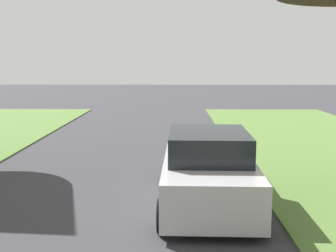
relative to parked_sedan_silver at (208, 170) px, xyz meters
name	(u,v)px	position (x,y,z in m)	size (l,w,h in m)	color
parked_sedan_silver	(208,170)	(0.00, 0.00, 0.00)	(2.04, 4.44, 1.57)	#BCBCC1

